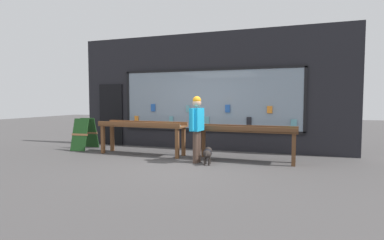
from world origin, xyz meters
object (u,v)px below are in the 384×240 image
at_px(display_table_right, 245,133).
at_px(person_browsing, 197,124).
at_px(small_dog, 207,153).
at_px(sandwich_board_sign, 85,134).
at_px(display_table_left, 142,128).

distance_m(display_table_right, person_browsing, 1.26).
height_order(display_table_right, person_browsing, person_browsing).
distance_m(person_browsing, small_dog, 0.77).
bearing_deg(person_browsing, sandwich_board_sign, 84.39).
relative_size(display_table_right, person_browsing, 1.55).
bearing_deg(display_table_right, small_dog, -139.58).
bearing_deg(sandwich_board_sign, display_table_right, -6.80).
height_order(display_table_right, small_dog, display_table_right).
relative_size(display_table_right, sandwich_board_sign, 2.62).
height_order(display_table_left, display_table_right, display_table_left).
bearing_deg(display_table_left, sandwich_board_sign, 175.81).
bearing_deg(small_dog, sandwich_board_sign, 70.06).
relative_size(display_table_left, small_dog, 4.73).
xyz_separation_m(display_table_left, display_table_right, (2.92, 0.00, -0.03)).
xyz_separation_m(display_table_left, small_dog, (2.13, -0.68, -0.49)).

